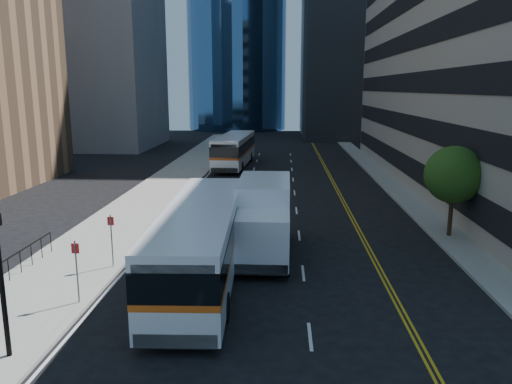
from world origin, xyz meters
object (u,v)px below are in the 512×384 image
street_tree (454,175)px  lamp_post (1,278)px  bus_rear (234,149)px  bus_front (202,240)px  box_truck (263,217)px

street_tree → lamp_post: bearing=-142.1°
street_tree → bus_rear: size_ratio=0.39×
bus_front → bus_rear: 32.95m
bus_front → bus_rear: (-1.72, 32.91, -0.02)m
bus_front → bus_rear: bus_front is taller
street_tree → lamp_post: street_tree is taller
street_tree → box_truck: 11.10m
street_tree → box_truck: street_tree is taller
bus_front → box_truck: bearing=54.4°
box_truck → bus_rear: bearing=98.8°
bus_front → bus_rear: size_ratio=1.01×
street_tree → bus_rear: bearing=119.7°
lamp_post → box_truck: (7.54, 10.68, -0.78)m
lamp_post → box_truck: 13.10m
bus_front → box_truck: box_truck is taller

